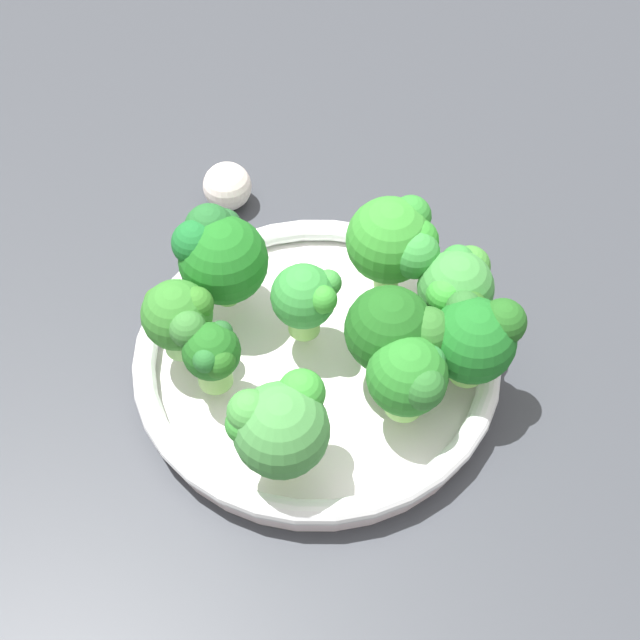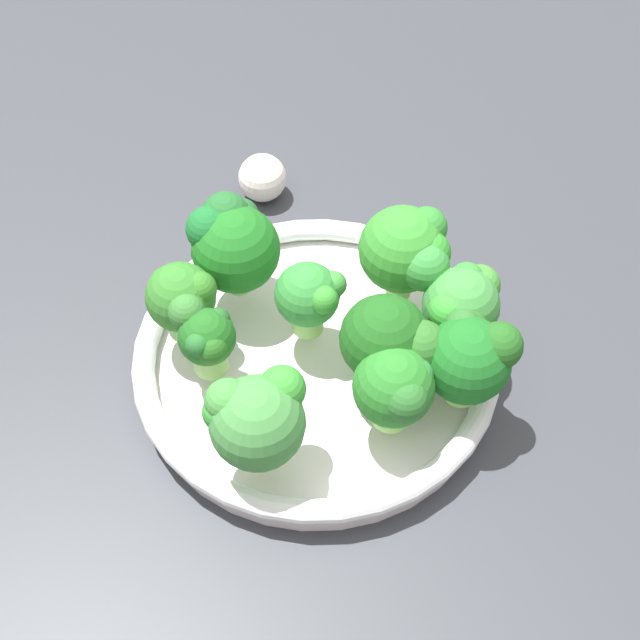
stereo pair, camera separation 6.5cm
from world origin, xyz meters
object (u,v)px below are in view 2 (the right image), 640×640
at_px(broccoli_floret_1, 310,296).
at_px(broccoli_floret_6, 391,340).
at_px(bowl, 320,357).
at_px(broccoli_floret_5, 182,299).
at_px(broccoli_floret_2, 232,242).
at_px(broccoli_floret_9, 470,356).
at_px(broccoli_floret_8, 208,341).
at_px(garlic_bulb, 262,178).
at_px(broccoli_floret_7, 408,251).
at_px(broccoli_floret_0, 392,392).
at_px(broccoli_floret_3, 462,304).
at_px(broccoli_floret_4, 255,419).

relative_size(broccoli_floret_1, broccoli_floret_6, 0.85).
bearing_deg(broccoli_floret_6, bowl, -69.69).
xyz_separation_m(broccoli_floret_1, broccoli_floret_5, (0.07, -0.06, 0.00)).
relative_size(broccoli_floret_2, broccoli_floret_9, 1.10).
relative_size(broccoli_floret_1, broccoli_floret_9, 0.88).
relative_size(bowl, broccoli_floret_9, 3.84).
bearing_deg(broccoli_floret_8, broccoli_floret_5, -100.02).
relative_size(broccoli_floret_8, garlic_bulb, 1.33).
height_order(broccoli_floret_6, broccoli_floret_7, broccoli_floret_7).
relative_size(broccoli_floret_5, broccoli_floret_9, 0.90).
distance_m(broccoli_floret_8, broccoli_floret_9, 0.18).
distance_m(broccoli_floret_0, broccoli_floret_9, 0.06).
relative_size(bowl, broccoli_floret_0, 4.14).
xyz_separation_m(broccoli_floret_2, broccoli_floret_6, (-0.03, 0.14, -0.00)).
bearing_deg(garlic_bulb, broccoli_floret_0, 70.01).
height_order(broccoli_floret_7, broccoli_floret_8, broccoli_floret_7).
relative_size(broccoli_floret_0, broccoli_floret_3, 0.98).
bearing_deg(broccoli_floret_3, broccoli_floret_9, 50.18).
bearing_deg(broccoli_floret_2, broccoli_floret_4, 57.84).
relative_size(broccoli_floret_4, broccoli_floret_9, 1.03).
height_order(broccoli_floret_0, broccoli_floret_9, broccoli_floret_9).
bearing_deg(broccoli_floret_3, broccoli_floret_8, -31.96).
xyz_separation_m(broccoli_floret_8, garlic_bulb, (-0.16, -0.14, -0.04)).
height_order(bowl, broccoli_floret_4, broccoli_floret_4).
bearing_deg(broccoli_floret_0, garlic_bulb, -109.99).
height_order(broccoli_floret_0, broccoli_floret_3, broccoli_floret_3).
bearing_deg(broccoli_floret_5, bowl, 131.38).
bearing_deg(broccoli_floret_4, broccoli_floret_7, -168.38).
distance_m(broccoli_floret_2, broccoli_floret_4, 0.15).
relative_size(broccoli_floret_1, broccoli_floret_2, 0.80).
distance_m(bowl, broccoli_floret_7, 0.10).
distance_m(broccoli_floret_1, broccoli_floret_6, 0.07).
height_order(broccoli_floret_0, garlic_bulb, broccoli_floret_0).
relative_size(broccoli_floret_3, garlic_bulb, 1.60).
bearing_deg(broccoli_floret_7, broccoli_floret_4, 11.62).
relative_size(broccoli_floret_9, garlic_bulb, 1.68).
height_order(broccoli_floret_1, broccoli_floret_5, broccoli_floret_5).
bearing_deg(garlic_bulb, broccoli_floret_4, 50.84).
distance_m(bowl, broccoli_floret_4, 0.11).
bearing_deg(broccoli_floret_3, bowl, -36.62).
xyz_separation_m(broccoli_floret_5, garlic_bulb, (-0.15, -0.10, -0.05)).
bearing_deg(broccoli_floret_5, broccoli_floret_0, 110.41).
height_order(broccoli_floret_3, broccoli_floret_8, broccoli_floret_3).
height_order(broccoli_floret_2, broccoli_floret_9, broccoli_floret_2).
bearing_deg(broccoli_floret_0, broccoli_floret_8, -60.97).
xyz_separation_m(broccoli_floret_3, broccoli_floret_8, (0.15, -0.09, -0.01)).
relative_size(broccoli_floret_2, broccoli_floret_3, 1.15).
bearing_deg(broccoli_floret_0, bowl, -95.35).
height_order(broccoli_floret_5, garlic_bulb, broccoli_floret_5).
bearing_deg(broccoli_floret_4, broccoli_floret_1, -148.70).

